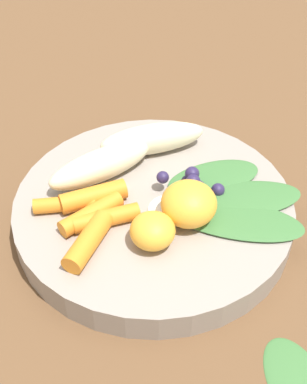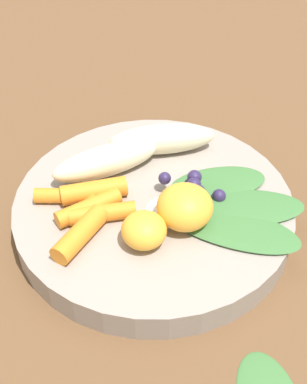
{
  "view_description": "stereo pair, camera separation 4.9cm",
  "coord_description": "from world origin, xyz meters",
  "views": [
    {
      "loc": [
        -0.19,
        0.31,
        0.37
      ],
      "look_at": [
        0.0,
        0.0,
        0.04
      ],
      "focal_mm": 47.67,
      "sensor_mm": 36.0,
      "label": 1
    },
    {
      "loc": [
        -0.23,
        0.28,
        0.37
      ],
      "look_at": [
        0.0,
        0.0,
        0.04
      ],
      "focal_mm": 47.67,
      "sensor_mm": 36.0,
      "label": 2
    }
  ],
  "objects": [
    {
      "name": "coconut_shred_patch",
      "position": [
        -0.02,
        0.01,
        0.03
      ],
      "size": [
        0.04,
        0.04,
        0.0
      ],
      "primitive_type": "cylinder",
      "color": "white",
      "rests_on": "bowl"
    },
    {
      "name": "carrot_rear",
      "position": [
        0.02,
        0.05,
        0.04
      ],
      "size": [
        0.05,
        0.06,
        0.02
      ],
      "primitive_type": "cylinder",
      "rotation": [
        0.0,
        1.57,
        7.16
      ],
      "color": "orange",
      "rests_on": "bowl"
    },
    {
      "name": "carrot_mid_right",
      "position": [
        0.03,
        0.05,
        0.04
      ],
      "size": [
        0.03,
        0.07,
        0.02
      ],
      "primitive_type": "cylinder",
      "rotation": [
        0.0,
        1.57,
        7.55
      ],
      "color": "orange",
      "rests_on": "bowl"
    },
    {
      "name": "blueberry_pile",
      "position": [
        -0.03,
        -0.02,
        0.04
      ],
      "size": [
        0.06,
        0.05,
        0.03
      ],
      "color": "#2D234C",
      "rests_on": "bowl"
    },
    {
      "name": "kale_leaf_left",
      "position": [
        -0.08,
        -0.02,
        0.03
      ],
      "size": [
        0.14,
        0.09,
        0.01
      ],
      "primitive_type": "ellipsoid",
      "rotation": [
        0.0,
        0.0,
        9.74
      ],
      "color": "#3D7038",
      "rests_on": "bowl"
    },
    {
      "name": "bowl",
      "position": [
        0.0,
        0.0,
        0.01
      ],
      "size": [
        0.27,
        0.27,
        0.03
      ],
      "primitive_type": "cylinder",
      "color": "gray",
      "rests_on": "ground_plane"
    },
    {
      "name": "banana_peeled_left",
      "position": [
        0.06,
        -0.0,
        0.05
      ],
      "size": [
        0.08,
        0.12,
        0.03
      ],
      "primitive_type": "ellipsoid",
      "rotation": [
        0.0,
        0.0,
        7.42
      ],
      "color": "beige",
      "rests_on": "bowl"
    },
    {
      "name": "orange_segment_far",
      "position": [
        -0.03,
        0.05,
        0.04
      ],
      "size": [
        0.04,
        0.04,
        0.03
      ],
      "primitive_type": "ellipsoid",
      "color": "#F4A833",
      "rests_on": "bowl"
    },
    {
      "name": "carrot_mid_left",
      "position": [
        0.06,
        0.06,
        0.04
      ],
      "size": [
        0.05,
        0.05,
        0.01
      ],
      "primitive_type": "cylinder",
      "rotation": [
        0.0,
        1.57,
        6.96
      ],
      "color": "orange",
      "rests_on": "bowl"
    },
    {
      "name": "ground_plane",
      "position": [
        0.0,
        0.0,
        0.0
      ],
      "size": [
        2.4,
        2.4,
        0.0
      ],
      "primitive_type": "plane",
      "color": "brown"
    },
    {
      "name": "kale_leaf_rear",
      "position": [
        -0.04,
        -0.06,
        0.03
      ],
      "size": [
        0.1,
        0.11,
        0.01
      ],
      "primitive_type": "ellipsoid",
      "rotation": [
        0.0,
        0.0,
        10.35
      ],
      "color": "#3D7038",
      "rests_on": "bowl"
    },
    {
      "name": "orange_segment_near",
      "position": [
        -0.04,
        0.01,
        0.05
      ],
      "size": [
        0.05,
        0.05,
        0.04
      ],
      "primitive_type": "ellipsoid",
      "color": "#F4A833",
      "rests_on": "bowl"
    },
    {
      "name": "kale_leaf_right",
      "position": [
        -0.07,
        -0.04,
        0.03
      ],
      "size": [
        0.13,
        0.13,
        0.01
      ],
      "primitive_type": "ellipsoid",
      "rotation": [
        0.0,
        0.0,
        10.16
      ],
      "color": "#3D7038",
      "rests_on": "bowl"
    },
    {
      "name": "carrot_small",
      "position": [
        0.02,
        0.08,
        0.04
      ],
      "size": [
        0.03,
        0.06,
        0.02
      ],
      "primitive_type": "cylinder",
      "rotation": [
        0.0,
        1.57,
        8.02
      ],
      "color": "orange",
      "rests_on": "bowl"
    },
    {
      "name": "banana_peeled_right",
      "position": [
        0.04,
        -0.06,
        0.05
      ],
      "size": [
        0.1,
        0.11,
        0.03
      ],
      "primitive_type": "ellipsoid",
      "rotation": [
        0.0,
        0.0,
        7.11
      ],
      "color": "beige",
      "rests_on": "bowl"
    },
    {
      "name": "carrot_front",
      "position": [
        0.05,
        0.04,
        0.04
      ],
      "size": [
        0.05,
        0.06,
        0.02
      ],
      "primitive_type": "cylinder",
      "rotation": [
        0.0,
        1.57,
        7.22
      ],
      "color": "orange",
      "rests_on": "bowl"
    }
  ]
}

